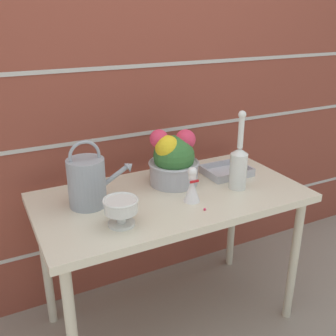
# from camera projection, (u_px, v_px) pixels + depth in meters

# --- Properties ---
(ground_plane) EXTENTS (12.00, 12.00, 0.00)m
(ground_plane) POSITION_uv_depth(u_px,v_px,m) (171.00, 317.00, 2.12)
(ground_plane) COLOR gray
(brick_wall) EXTENTS (3.60, 0.08, 2.20)m
(brick_wall) POSITION_uv_depth(u_px,v_px,m) (132.00, 100.00, 2.09)
(brick_wall) COLOR brown
(brick_wall) RESTS_ON ground_plane
(patio_table) EXTENTS (1.26, 0.66, 0.74)m
(patio_table) POSITION_uv_depth(u_px,v_px,m) (171.00, 208.00, 1.88)
(patio_table) COLOR beige
(patio_table) RESTS_ON ground_plane
(watering_can) EXTENTS (0.31, 0.16, 0.30)m
(watering_can) POSITION_uv_depth(u_px,v_px,m) (88.00, 181.00, 1.70)
(watering_can) COLOR #93999E
(watering_can) RESTS_ON patio_table
(crystal_pedestal_bowl) EXTENTS (0.14, 0.14, 0.12)m
(crystal_pedestal_bowl) POSITION_uv_depth(u_px,v_px,m) (121.00, 208.00, 1.55)
(crystal_pedestal_bowl) COLOR silver
(crystal_pedestal_bowl) RESTS_ON patio_table
(flower_planter) EXTENTS (0.25, 0.25, 0.28)m
(flower_planter) POSITION_uv_depth(u_px,v_px,m) (173.00, 160.00, 1.92)
(flower_planter) COLOR #ADADB2
(flower_planter) RESTS_ON patio_table
(glass_decanter) EXTENTS (0.08, 0.08, 0.38)m
(glass_decanter) POSITION_uv_depth(u_px,v_px,m) (239.00, 164.00, 1.87)
(glass_decanter) COLOR silver
(glass_decanter) RESTS_ON patio_table
(figurine_vase) EXTENTS (0.08, 0.08, 0.16)m
(figurine_vase) POSITION_uv_depth(u_px,v_px,m) (192.00, 188.00, 1.76)
(figurine_vase) COLOR white
(figurine_vase) RESTS_ON patio_table
(wire_tray) EXTENTS (0.24, 0.19, 0.04)m
(wire_tray) POSITION_uv_depth(u_px,v_px,m) (226.00, 172.00, 2.07)
(wire_tray) COLOR #B7B7BC
(wire_tray) RESTS_ON patio_table
(fallen_petal) EXTENTS (0.01, 0.01, 0.01)m
(fallen_petal) POSITION_uv_depth(u_px,v_px,m) (205.00, 209.00, 1.70)
(fallen_petal) COLOR #E03856
(fallen_petal) RESTS_ON patio_table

